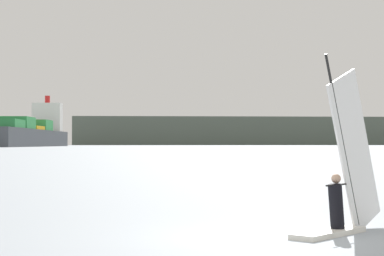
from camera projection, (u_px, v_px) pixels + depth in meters
ground_plane at (265, 239)px, 15.12m from camera, size 4000.00×4000.00×0.00m
windsurfer at (343, 187)px, 16.24m from camera, size 2.79×3.00×4.24m
cargo_ship at (27, 134)px, 493.70m from camera, size 29.90×195.01×40.86m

